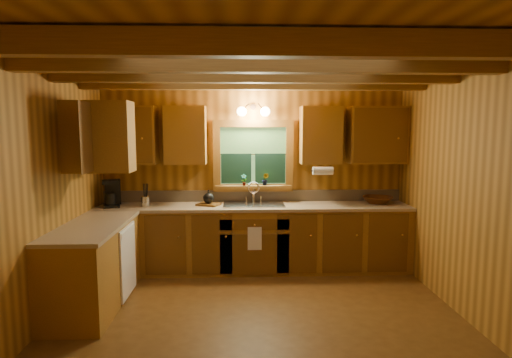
{
  "coord_description": "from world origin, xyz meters",
  "views": [
    {
      "loc": [
        -0.18,
        -4.09,
        1.93
      ],
      "look_at": [
        0.0,
        0.8,
        1.35
      ],
      "focal_mm": 29.91,
      "sensor_mm": 36.0,
      "label": 1
    }
  ],
  "objects_px": {
    "sink": "(254,208)",
    "wicker_basket": "(378,200)",
    "coffee_maker": "(112,193)",
    "cutting_board": "(208,204)"
  },
  "relations": [
    {
      "from": "coffee_maker",
      "to": "wicker_basket",
      "type": "distance_m",
      "value": 3.61
    },
    {
      "from": "coffee_maker",
      "to": "cutting_board",
      "type": "xyz_separation_m",
      "value": [
        1.28,
        0.04,
        -0.16
      ]
    },
    {
      "from": "wicker_basket",
      "to": "coffee_maker",
      "type": "bearing_deg",
      "value": -178.34
    },
    {
      "from": "coffee_maker",
      "to": "wicker_basket",
      "type": "xyz_separation_m",
      "value": [
        3.61,
        0.1,
        -0.13
      ]
    },
    {
      "from": "sink",
      "to": "wicker_basket",
      "type": "xyz_separation_m",
      "value": [
        1.72,
        0.06,
        0.09
      ]
    },
    {
      "from": "sink",
      "to": "coffee_maker",
      "type": "bearing_deg",
      "value": -178.62
    },
    {
      "from": "cutting_board",
      "to": "wicker_basket",
      "type": "relative_size",
      "value": 0.72
    },
    {
      "from": "coffee_maker",
      "to": "cutting_board",
      "type": "height_order",
      "value": "coffee_maker"
    },
    {
      "from": "sink",
      "to": "wicker_basket",
      "type": "relative_size",
      "value": 2.05
    },
    {
      "from": "cutting_board",
      "to": "sink",
      "type": "bearing_deg",
      "value": 23.9
    }
  ]
}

